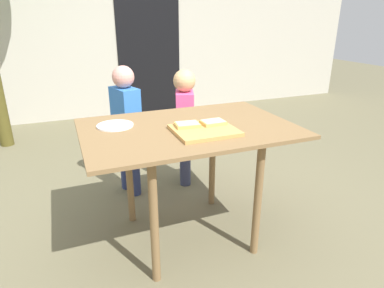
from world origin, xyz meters
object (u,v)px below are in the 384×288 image
Objects in this scene: cutting_board at (204,130)px; plate_white_left at (115,125)px; child_right at (185,119)px; pizza_slice_far_right at (213,122)px; pizza_slice_far_left at (187,125)px; child_left at (127,124)px; dining_table at (188,141)px.

plate_white_left is (-0.44, 0.29, -0.01)m from cutting_board.
child_right reaches higher than cutting_board.
pizza_slice_far_right reaches higher than plate_white_left.
child_left is (-0.20, 0.79, -0.20)m from pizza_slice_far_left.
dining_table is 1.19× the size of child_left.
pizza_slice_far_left reaches higher than plate_white_left.
child_left reaches higher than plate_white_left.
cutting_board is 0.11m from pizza_slice_far_left.
cutting_board is at bearing -103.44° from child_right.
plate_white_left is at bearing -138.45° from child_right.
plate_white_left is 0.89m from child_right.
pizza_slice_far_left is 0.84m from child_left.
pizza_slice_far_left is at bearing -115.98° from dining_table.
dining_table is at bearing -108.99° from child_right.
child_left is at bearing 104.18° from pizza_slice_far_left.
dining_table is 0.79m from child_right.
cutting_board is 0.53m from plate_white_left.
child_left is 0.48m from child_right.
plate_white_left is (-0.37, 0.22, -0.03)m from pizza_slice_far_left.
plate_white_left is 0.21× the size of child_left.
dining_table is at bearing -72.89° from child_left.
dining_table is at bearing -22.21° from plate_white_left.
pizza_slice_far_right is at bearing -28.68° from dining_table.
pizza_slice_far_right reaches higher than dining_table.
plate_white_left is at bearing -106.57° from child_left.
pizza_slice_far_left is at bearing 174.48° from pizza_slice_far_right.
child_right is at bearing 0.47° from child_left.
child_right is (0.48, 0.00, -0.02)m from child_left.
pizza_slice_far_right is (0.13, -0.07, 0.12)m from dining_table.
pizza_slice_far_left is at bearing -30.35° from plate_white_left.
pizza_slice_far_right reaches higher than cutting_board.
pizza_slice_far_right is at bearing -23.84° from plate_white_left.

